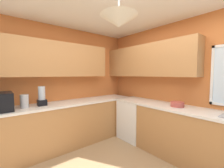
{
  "coord_description": "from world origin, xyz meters",
  "views": [
    {
      "loc": [
        1.28,
        -1.15,
        1.5
      ],
      "look_at": [
        -0.78,
        0.54,
        1.32
      ],
      "focal_mm": 23.14,
      "sensor_mm": 36.0,
      "label": 1
    }
  ],
  "objects_px": {
    "bowl": "(177,104)",
    "blender_appliance": "(42,97)",
    "dishwasher": "(135,120)",
    "kettle": "(24,101)"
  },
  "relations": [
    {
      "from": "dishwasher",
      "to": "kettle",
      "type": "bearing_deg",
      "value": -106.83
    },
    {
      "from": "dishwasher",
      "to": "kettle",
      "type": "xyz_separation_m",
      "value": [
        -0.64,
        -2.12,
        0.6
      ]
    },
    {
      "from": "dishwasher",
      "to": "kettle",
      "type": "distance_m",
      "value": 2.29
    },
    {
      "from": "dishwasher",
      "to": "blender_appliance",
      "type": "distance_m",
      "value": 2.05
    },
    {
      "from": "blender_appliance",
      "to": "kettle",
      "type": "bearing_deg",
      "value": -85.98
    },
    {
      "from": "dishwasher",
      "to": "bowl",
      "type": "distance_m",
      "value": 1.12
    },
    {
      "from": "dishwasher",
      "to": "bowl",
      "type": "bearing_deg",
      "value": 1.74
    },
    {
      "from": "kettle",
      "to": "blender_appliance",
      "type": "relative_size",
      "value": 0.65
    },
    {
      "from": "dishwasher",
      "to": "kettle",
      "type": "relative_size",
      "value": 3.72
    },
    {
      "from": "bowl",
      "to": "blender_appliance",
      "type": "relative_size",
      "value": 0.64
    }
  ]
}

